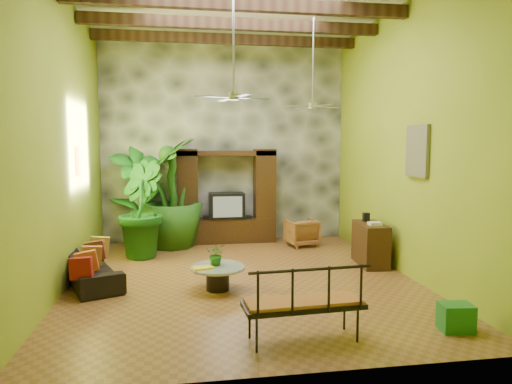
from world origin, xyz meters
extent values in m
plane|color=brown|center=(0.00, 0.00, 0.00)|extent=(7.00, 7.00, 0.00)
cube|color=olive|center=(0.00, 3.50, 2.50)|extent=(6.00, 0.02, 5.00)
cube|color=olive|center=(-3.00, 0.00, 2.50)|extent=(0.02, 7.00, 5.00)
cube|color=olive|center=(3.00, 0.00, 2.50)|extent=(0.02, 7.00, 5.00)
cube|color=#3D4145|center=(0.00, 3.44, 2.50)|extent=(5.98, 0.10, 4.98)
cube|color=#332210|center=(0.00, 0.00, 4.78)|extent=(5.95, 0.16, 0.22)
cube|color=#332210|center=(0.00, 1.30, 4.78)|extent=(5.95, 0.16, 0.22)
cube|color=#332210|center=(0.00, 2.60, 4.78)|extent=(5.95, 0.16, 0.22)
cube|color=black|center=(0.00, 3.14, 0.30)|extent=(2.40, 0.50, 0.60)
cube|color=black|center=(-0.95, 3.14, 1.30)|extent=(0.50, 0.48, 2.00)
cube|color=black|center=(0.95, 3.14, 1.30)|extent=(0.50, 0.48, 2.00)
cube|color=black|center=(0.00, 3.14, 2.20)|extent=(2.40, 0.48, 0.12)
cube|color=black|center=(0.00, 3.12, 0.92)|extent=(0.85, 0.52, 0.62)
cube|color=#8C99A8|center=(0.00, 2.85, 0.92)|extent=(0.70, 0.02, 0.50)
cylinder|color=#A8A9AD|center=(-0.20, -0.40, 4.10)|extent=(0.04, 0.04, 1.80)
cylinder|color=#A8A9AD|center=(-0.20, -0.40, 3.20)|extent=(0.18, 0.18, 0.12)
cube|color=#A8A9AD|center=(0.15, -0.31, 3.18)|extent=(0.58, 0.26, 0.01)
cube|color=#A8A9AD|center=(-0.29, -0.05, 3.18)|extent=(0.26, 0.58, 0.01)
cube|color=#A8A9AD|center=(-0.55, -0.49, 3.18)|extent=(0.58, 0.26, 0.01)
cube|color=#A8A9AD|center=(-0.11, -0.75, 3.18)|extent=(0.26, 0.58, 0.01)
cylinder|color=#A8A9AD|center=(1.60, 1.20, 4.10)|extent=(0.04, 0.04, 1.80)
cylinder|color=#A8A9AD|center=(1.60, 1.20, 3.20)|extent=(0.18, 0.18, 0.12)
cube|color=#A8A9AD|center=(1.95, 1.29, 3.18)|extent=(0.58, 0.26, 0.01)
cube|color=#A8A9AD|center=(1.51, 1.55, 3.18)|extent=(0.26, 0.58, 0.01)
cube|color=#A8A9AD|center=(1.25, 1.11, 3.18)|extent=(0.58, 0.26, 0.01)
cube|color=#A8A9AD|center=(1.69, 0.85, 3.18)|extent=(0.26, 0.58, 0.01)
cube|color=gold|center=(-2.96, 1.00, 2.10)|extent=(0.06, 0.32, 0.55)
cube|color=#22597D|center=(2.96, -0.60, 2.30)|extent=(0.06, 0.70, 0.90)
imported|color=black|center=(-2.63, 0.09, 0.27)|extent=(1.33, 1.95, 0.53)
imported|color=olive|center=(1.74, 2.47, 0.32)|extent=(0.80, 0.81, 0.63)
imported|color=#1C6C1F|center=(-2.10, 3.11, 1.23)|extent=(1.52, 1.26, 2.46)
imported|color=#175817|center=(-1.99, 1.97, 1.04)|extent=(1.24, 1.38, 2.09)
imported|color=#245917|center=(-1.32, 2.84, 1.28)|extent=(1.55, 1.55, 2.57)
cylinder|color=black|center=(-0.50, -0.56, 0.18)|extent=(0.39, 0.39, 0.36)
cylinder|color=#B0BCB7|center=(-0.50, -0.56, 0.38)|extent=(0.91, 0.91, 0.04)
imported|color=#216019|center=(-0.51, -0.46, 0.58)|extent=(0.37, 0.33, 0.37)
cube|color=gold|center=(-0.74, -0.67, 0.42)|extent=(0.36, 0.30, 0.03)
cube|color=black|center=(0.39, -2.69, 0.45)|extent=(1.52, 0.59, 0.06)
cube|color=#A15A28|center=(0.39, -2.69, 0.49)|extent=(1.44, 0.54, 0.06)
cube|color=black|center=(0.39, -2.96, 0.72)|extent=(1.49, 0.13, 0.54)
cube|color=#361E11|center=(2.65, 0.56, 0.42)|extent=(0.56, 1.09, 0.84)
cube|color=#1F7529|center=(2.43, -2.72, 0.18)|extent=(0.44, 0.35, 0.36)
camera|label=1|loc=(-1.03, -7.96, 2.42)|focal=32.00mm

